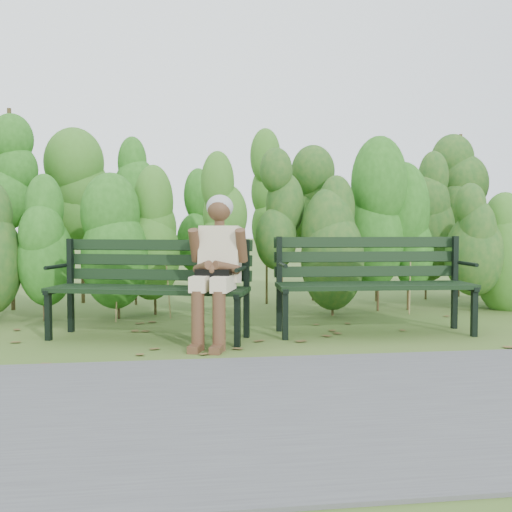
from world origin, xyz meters
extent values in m
plane|color=#395B1F|center=(0.00, 0.00, 0.00)|extent=(80.00, 80.00, 0.00)
cube|color=#474749|center=(0.00, -2.20, 0.01)|extent=(60.00, 2.50, 0.01)
cylinder|color=#47381E|center=(-2.14, 1.30, 0.40)|extent=(0.03, 0.03, 0.80)
ellipsoid|color=#3E7323|center=(-2.14, 1.30, 1.04)|extent=(0.64, 0.64, 1.44)
cylinder|color=#47381E|center=(-1.53, 1.30, 0.40)|extent=(0.03, 0.03, 0.80)
ellipsoid|color=#3E7323|center=(-1.53, 1.30, 1.04)|extent=(0.64, 0.64, 1.44)
cylinder|color=#47381E|center=(-0.92, 1.30, 0.40)|extent=(0.03, 0.03, 0.80)
ellipsoid|color=#3E7323|center=(-0.92, 1.30, 1.04)|extent=(0.64, 0.64, 1.44)
cylinder|color=#47381E|center=(-0.31, 1.30, 0.40)|extent=(0.03, 0.03, 0.80)
ellipsoid|color=#3E7323|center=(-0.31, 1.30, 1.04)|extent=(0.64, 0.64, 1.44)
cylinder|color=#47381E|center=(0.31, 1.30, 0.40)|extent=(0.03, 0.03, 0.80)
ellipsoid|color=#3E7323|center=(0.31, 1.30, 1.04)|extent=(0.64, 0.64, 1.44)
cylinder|color=#47381E|center=(0.92, 1.30, 0.40)|extent=(0.03, 0.03, 0.80)
ellipsoid|color=#3E7323|center=(0.92, 1.30, 1.04)|extent=(0.64, 0.64, 1.44)
cylinder|color=#47381E|center=(1.53, 1.30, 0.40)|extent=(0.03, 0.03, 0.80)
ellipsoid|color=#3E7323|center=(1.53, 1.30, 1.04)|extent=(0.64, 0.64, 1.44)
cylinder|color=#47381E|center=(2.14, 1.30, 0.40)|extent=(0.03, 0.03, 0.80)
ellipsoid|color=#3E7323|center=(2.14, 1.30, 1.04)|extent=(0.64, 0.64, 1.44)
cylinder|color=#47381E|center=(2.75, 1.30, 0.40)|extent=(0.03, 0.03, 0.80)
ellipsoid|color=#3E7323|center=(2.75, 1.30, 1.04)|extent=(0.64, 0.64, 1.44)
cylinder|color=#47381E|center=(-2.69, 2.30, 0.55)|extent=(0.04, 0.04, 1.10)
ellipsoid|color=#1D4F1C|center=(-2.69, 2.30, 1.43)|extent=(0.70, 0.70, 1.98)
cylinder|color=#47381E|center=(-1.92, 2.30, 0.55)|extent=(0.04, 0.04, 1.10)
ellipsoid|color=#1D4F1C|center=(-1.92, 2.30, 1.43)|extent=(0.70, 0.70, 1.98)
cylinder|color=#47381E|center=(-1.15, 2.30, 0.55)|extent=(0.04, 0.04, 1.10)
ellipsoid|color=#1D4F1C|center=(-1.15, 2.30, 1.43)|extent=(0.70, 0.70, 1.98)
cylinder|color=#47381E|center=(-0.38, 2.30, 0.55)|extent=(0.04, 0.04, 1.10)
ellipsoid|color=#1D4F1C|center=(-0.38, 2.30, 1.43)|extent=(0.70, 0.70, 1.98)
cylinder|color=#47381E|center=(0.38, 2.30, 0.55)|extent=(0.04, 0.04, 1.10)
ellipsoid|color=#1D4F1C|center=(0.38, 2.30, 1.43)|extent=(0.70, 0.70, 1.98)
cylinder|color=#47381E|center=(1.15, 2.30, 0.55)|extent=(0.04, 0.04, 1.10)
ellipsoid|color=#1D4F1C|center=(1.15, 2.30, 1.43)|extent=(0.70, 0.70, 1.98)
cylinder|color=#47381E|center=(1.92, 2.30, 0.55)|extent=(0.04, 0.04, 1.10)
ellipsoid|color=#1D4F1C|center=(1.92, 2.30, 1.43)|extent=(0.70, 0.70, 1.98)
cylinder|color=#47381E|center=(2.69, 2.30, 0.55)|extent=(0.04, 0.04, 1.10)
ellipsoid|color=#1D4F1C|center=(2.69, 2.30, 1.43)|extent=(0.70, 0.70, 1.98)
cylinder|color=#47381E|center=(3.46, 2.30, 0.55)|extent=(0.04, 0.04, 1.10)
ellipsoid|color=#1D4F1C|center=(3.46, 2.30, 1.43)|extent=(0.70, 0.70, 1.98)
cube|color=brown|center=(-0.60, -0.74, 0.00)|extent=(0.10, 0.11, 0.01)
cube|color=brown|center=(0.18, -0.41, 0.00)|extent=(0.09, 0.11, 0.01)
cube|color=brown|center=(1.26, 0.64, 0.00)|extent=(0.11, 0.11, 0.01)
cube|color=brown|center=(-1.86, -0.20, 0.00)|extent=(0.09, 0.10, 0.01)
cube|color=brown|center=(-1.64, 0.16, 0.00)|extent=(0.11, 0.11, 0.01)
cube|color=brown|center=(1.43, 0.65, 0.00)|extent=(0.09, 0.10, 0.01)
cube|color=brown|center=(0.75, 0.62, 0.00)|extent=(0.11, 0.09, 0.01)
cube|color=brown|center=(1.39, -0.21, 0.00)|extent=(0.11, 0.11, 0.01)
cube|color=brown|center=(2.03, 0.11, 0.00)|extent=(0.11, 0.11, 0.01)
cube|color=brown|center=(0.59, -0.37, 0.00)|extent=(0.07, 0.09, 0.01)
cube|color=brown|center=(-1.83, 0.77, 0.00)|extent=(0.11, 0.10, 0.01)
cube|color=brown|center=(2.59, 0.04, 0.00)|extent=(0.11, 0.11, 0.01)
cube|color=brown|center=(-2.19, 0.74, 0.00)|extent=(0.10, 0.11, 0.01)
cube|color=brown|center=(1.42, 0.08, 0.00)|extent=(0.11, 0.10, 0.01)
cube|color=brown|center=(1.51, -0.30, 0.00)|extent=(0.08, 0.10, 0.01)
cube|color=brown|center=(-2.60, 0.86, 0.00)|extent=(0.08, 0.10, 0.01)
cube|color=brown|center=(-1.38, 0.25, 0.00)|extent=(0.10, 0.11, 0.01)
cube|color=brown|center=(0.69, -0.53, 0.00)|extent=(0.11, 0.11, 0.01)
cube|color=brown|center=(-2.09, 0.12, 0.00)|extent=(0.11, 0.11, 0.01)
cube|color=brown|center=(-1.92, -0.23, 0.00)|extent=(0.11, 0.11, 0.01)
cube|color=brown|center=(0.66, 0.14, 0.00)|extent=(0.09, 0.10, 0.01)
cube|color=brown|center=(0.44, -0.18, 0.00)|extent=(0.10, 0.11, 0.01)
cube|color=brown|center=(1.01, -0.07, 0.00)|extent=(0.11, 0.11, 0.01)
cube|color=brown|center=(-0.87, 0.56, 0.00)|extent=(0.08, 0.10, 0.01)
cube|color=brown|center=(0.76, -1.04, 0.00)|extent=(0.11, 0.11, 0.01)
cube|color=brown|center=(0.49, -0.45, 0.00)|extent=(0.10, 0.08, 0.01)
cube|color=brown|center=(2.14, -0.49, 0.00)|extent=(0.08, 0.09, 0.01)
cube|color=brown|center=(-0.58, 0.55, 0.00)|extent=(0.11, 0.11, 0.01)
cube|color=brown|center=(-2.15, -0.70, 0.00)|extent=(0.10, 0.11, 0.01)
cube|color=brown|center=(-1.03, 0.43, 0.00)|extent=(0.09, 0.07, 0.01)
cube|color=brown|center=(2.04, 0.73, 0.00)|extent=(0.11, 0.11, 0.01)
cube|color=brown|center=(-1.57, -0.48, 0.00)|extent=(0.10, 0.09, 0.01)
cube|color=black|center=(-1.12, -0.16, 0.46)|extent=(1.80, 0.66, 0.04)
cube|color=black|center=(-1.08, -0.04, 0.46)|extent=(1.80, 0.66, 0.04)
cube|color=black|center=(-1.04, 0.08, 0.46)|extent=(1.80, 0.66, 0.04)
cube|color=black|center=(-1.00, 0.21, 0.46)|extent=(1.80, 0.66, 0.04)
cube|color=black|center=(-0.97, 0.30, 0.58)|extent=(1.79, 0.61, 0.11)
cube|color=black|center=(-0.97, 0.31, 0.72)|extent=(1.79, 0.61, 0.11)
cube|color=black|center=(-0.96, 0.33, 0.86)|extent=(1.79, 0.61, 0.11)
cube|color=black|center=(-1.96, 0.09, 0.23)|extent=(0.06, 0.06, 0.46)
cube|color=black|center=(-1.83, 0.51, 0.46)|extent=(0.06, 0.06, 0.93)
cube|color=black|center=(-1.90, 0.29, 0.44)|extent=(0.20, 0.51, 0.04)
cylinder|color=black|center=(-1.92, 0.24, 0.67)|extent=(0.15, 0.38, 0.04)
cube|color=black|center=(-0.27, -0.44, 0.23)|extent=(0.06, 0.06, 0.46)
cube|color=black|center=(-0.14, -0.02, 0.46)|extent=(0.06, 0.06, 0.93)
cube|color=black|center=(-0.21, -0.24, 0.44)|extent=(0.20, 0.51, 0.04)
cylinder|color=black|center=(-0.23, -0.29, 0.67)|extent=(0.15, 0.38, 0.04)
cube|color=black|center=(1.10, -0.22, 0.47)|extent=(1.90, 0.21, 0.04)
cube|color=black|center=(1.11, -0.09, 0.47)|extent=(1.90, 0.21, 0.04)
cube|color=black|center=(1.12, 0.05, 0.47)|extent=(1.90, 0.21, 0.04)
cube|color=black|center=(1.12, 0.18, 0.47)|extent=(1.90, 0.21, 0.04)
cube|color=black|center=(1.13, 0.27, 0.59)|extent=(1.89, 0.16, 0.11)
cube|color=black|center=(1.13, 0.29, 0.74)|extent=(1.89, 0.16, 0.11)
cube|color=black|center=(1.13, 0.31, 0.88)|extent=(1.89, 0.16, 0.11)
cube|color=black|center=(0.20, -0.19, 0.24)|extent=(0.06, 0.06, 0.47)
cube|color=black|center=(0.22, 0.27, 0.47)|extent=(0.06, 0.06, 0.95)
cube|color=black|center=(0.21, 0.03, 0.45)|extent=(0.08, 0.53, 0.04)
cylinder|color=black|center=(0.21, -0.03, 0.68)|extent=(0.06, 0.40, 0.04)
cube|color=black|center=(2.01, -0.28, 0.24)|extent=(0.06, 0.06, 0.47)
cube|color=black|center=(2.03, 0.18, 0.47)|extent=(0.06, 0.06, 0.95)
cube|color=black|center=(2.02, -0.07, 0.45)|extent=(0.08, 0.53, 0.04)
cylinder|color=black|center=(2.01, -0.12, 0.68)|extent=(0.06, 0.40, 0.04)
cube|color=beige|center=(-0.57, -0.36, 0.56)|extent=(0.27, 0.45, 0.13)
cube|color=beige|center=(-0.39, -0.41, 0.56)|extent=(0.27, 0.45, 0.13)
cylinder|color=#51331F|center=(-0.62, -0.52, 0.25)|extent=(0.14, 0.14, 0.50)
cylinder|color=#51331F|center=(-0.44, -0.58, 0.25)|extent=(0.14, 0.14, 0.50)
cube|color=#51331F|center=(-0.64, -0.60, 0.03)|extent=(0.15, 0.22, 0.06)
cube|color=#51331F|center=(-0.47, -0.65, 0.03)|extent=(0.15, 0.22, 0.06)
cube|color=beige|center=(-0.40, -0.12, 0.79)|extent=(0.43, 0.36, 0.53)
cylinder|color=#51331F|center=(-0.40, -0.14, 1.07)|extent=(0.09, 0.09, 0.10)
sphere|color=#51331F|center=(-0.41, -0.15, 1.20)|extent=(0.21, 0.21, 0.21)
ellipsoid|color=gray|center=(-0.40, -0.12, 1.22)|extent=(0.25, 0.24, 0.22)
cylinder|color=#51331F|center=(-0.63, -0.13, 0.88)|extent=(0.15, 0.23, 0.32)
cylinder|color=#51331F|center=(-0.22, -0.26, 0.88)|extent=(0.15, 0.23, 0.32)
cylinder|color=#51331F|center=(-0.56, -0.29, 0.69)|extent=(0.17, 0.29, 0.14)
cylinder|color=#51331F|center=(-0.36, -0.36, 0.69)|extent=(0.27, 0.22, 0.14)
sphere|color=#51331F|center=(-0.48, -0.38, 0.67)|extent=(0.11, 0.11, 0.11)
cube|color=black|center=(-0.48, -0.37, 0.60)|extent=(0.33, 0.21, 0.16)
camera|label=1|loc=(-0.83, -5.57, 1.06)|focal=42.00mm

